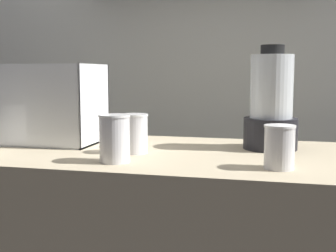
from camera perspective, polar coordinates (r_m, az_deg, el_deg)
The scene contains 6 objects.
back_wall_unit at distance 2.13m, azimuth 4.94°, elevation 10.04°, with size 2.60×0.24×2.50m.
carrot_display_bin at distance 1.62m, azimuth -14.81°, elevation 1.00°, with size 0.34×0.25×0.27m.
blender_pitcher at distance 1.47m, azimuth 12.97°, elevation 2.42°, with size 0.17×0.17×0.33m.
juice_cup_orange_left at distance 1.23m, azimuth -6.79°, elevation -2.02°, with size 0.09×0.09×0.13m.
juice_cup_beet_middle at distance 1.37m, azimuth -4.22°, elevation -1.14°, with size 0.08×0.08×0.12m.
juice_cup_beet_right at distance 1.18m, azimuth 13.97°, elevation -2.90°, with size 0.08×0.08×0.11m.
Camera 1 is at (0.33, -1.34, 1.15)m, focal length 47.95 mm.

